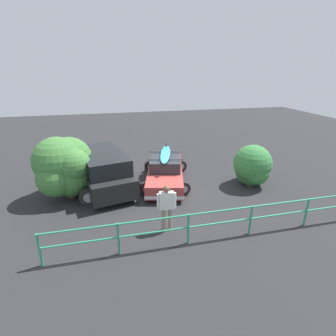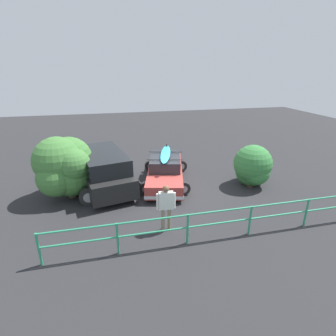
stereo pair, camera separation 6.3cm
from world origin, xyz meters
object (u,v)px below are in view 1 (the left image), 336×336
(bush_near_left, at_px, (252,167))
(bush_near_right, at_px, (66,168))
(sedan_car, at_px, (165,170))
(suv_car, at_px, (104,170))
(person_bystander, at_px, (167,204))

(bush_near_left, xyz_separation_m, bush_near_right, (8.20, -0.69, 0.42))
(sedan_car, distance_m, bush_near_right, 4.43)
(suv_car, bearing_deg, bush_near_left, 170.50)
(sedan_car, height_order, bush_near_right, bush_near_right)
(sedan_car, height_order, person_bystander, person_bystander)
(sedan_car, relative_size, suv_car, 1.02)
(person_bystander, xyz_separation_m, bush_near_right, (3.50, -3.40, 0.32))
(sedan_car, bearing_deg, bush_near_left, 162.41)
(person_bystander, bearing_deg, bush_near_left, -150.01)
(suv_car, xyz_separation_m, bush_near_right, (1.49, 0.43, 0.41))
(bush_near_right, bearing_deg, sedan_car, -172.98)
(bush_near_right, bearing_deg, person_bystander, 135.78)
(sedan_car, bearing_deg, suv_car, 2.07)
(suv_car, distance_m, person_bystander, 4.33)
(sedan_car, distance_m, person_bystander, 4.05)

